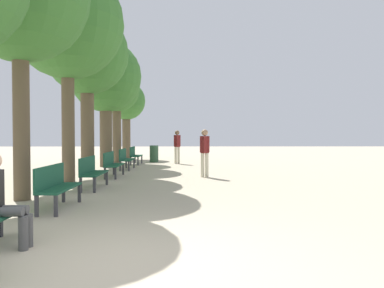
# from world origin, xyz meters

# --- Properties ---
(ground_plane) EXTENTS (80.00, 80.00, 0.00)m
(ground_plane) POSITION_xyz_m (0.00, 0.00, 0.00)
(ground_plane) COLOR #B7A88E
(bench_row_1) EXTENTS (0.43, 1.53, 0.86)m
(bench_row_1) POSITION_xyz_m (-1.75, 3.09, 0.49)
(bench_row_1) COLOR #195138
(bench_row_1) RESTS_ON ground_plane
(bench_row_2) EXTENTS (0.43, 1.53, 0.86)m
(bench_row_2) POSITION_xyz_m (-1.75, 5.82, 0.49)
(bench_row_2) COLOR #195138
(bench_row_2) RESTS_ON ground_plane
(bench_row_3) EXTENTS (0.43, 1.53, 0.86)m
(bench_row_3) POSITION_xyz_m (-1.75, 8.55, 0.49)
(bench_row_3) COLOR #195138
(bench_row_3) RESTS_ON ground_plane
(bench_row_4) EXTENTS (0.43, 1.53, 0.86)m
(bench_row_4) POSITION_xyz_m (-1.75, 11.28, 0.49)
(bench_row_4) COLOR #195138
(bench_row_4) RESTS_ON ground_plane
(bench_row_5) EXTENTS (0.43, 1.53, 0.86)m
(bench_row_5) POSITION_xyz_m (-1.75, 14.01, 0.49)
(bench_row_5) COLOR #195138
(bench_row_5) RESTS_ON ground_plane
(tree_row_2) EXTENTS (3.46, 3.46, 6.63)m
(tree_row_2) POSITION_xyz_m (-2.84, 7.32, 4.86)
(tree_row_2) COLOR brown
(tree_row_2) RESTS_ON ground_plane
(tree_row_3) EXTENTS (3.04, 3.04, 5.97)m
(tree_row_3) POSITION_xyz_m (-2.84, 9.53, 4.37)
(tree_row_3) COLOR brown
(tree_row_3) RESTS_ON ground_plane
(tree_row_4) EXTENTS (3.21, 3.21, 5.68)m
(tree_row_4) POSITION_xyz_m (-2.84, 12.62, 4.01)
(tree_row_4) COLOR brown
(tree_row_4) RESTS_ON ground_plane
(tree_row_5) EXTENTS (2.42, 2.42, 5.05)m
(tree_row_5) POSITION_xyz_m (-2.84, 15.19, 3.74)
(tree_row_5) COLOR brown
(tree_row_5) RESTS_ON ground_plane
(tree_row_6) EXTENTS (2.29, 2.29, 4.61)m
(tree_row_6) POSITION_xyz_m (-2.84, 18.20, 3.36)
(tree_row_6) COLOR brown
(tree_row_6) RESTS_ON ground_plane
(person_seated) EXTENTS (0.59, 0.33, 1.24)m
(person_seated) POSITION_xyz_m (-1.53, 0.52, 0.66)
(person_seated) COLOR #4C4C4C
(person_seated) RESTS_ON ground_plane
(pedestrian_near) EXTENTS (0.33, 0.28, 1.64)m
(pedestrian_near) POSITION_xyz_m (1.44, 8.48, 0.94)
(pedestrian_near) COLOR beige
(pedestrian_near) RESTS_ON ground_plane
(pedestrian_mid) EXTENTS (0.34, 0.30, 1.66)m
(pedestrian_mid) POSITION_xyz_m (0.33, 14.27, 0.95)
(pedestrian_mid) COLOR beige
(pedestrian_mid) RESTS_ON ground_plane
(trash_bin) EXTENTS (0.46, 0.46, 0.87)m
(trash_bin) POSITION_xyz_m (-0.92, 15.37, 0.44)
(trash_bin) COLOR #2D5138
(trash_bin) RESTS_ON ground_plane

